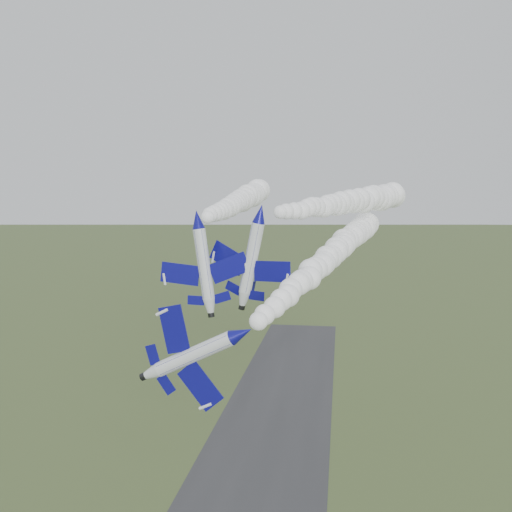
# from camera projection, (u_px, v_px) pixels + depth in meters

# --- Properties ---
(jet_lead) EXTENTS (4.98, 11.90, 8.83)m
(jet_lead) POSITION_uv_depth(u_px,v_px,m) (242.00, 334.00, 49.12)
(jet_lead) COLOR silver
(smoke_trail_jet_lead) EXTENTS (15.34, 75.10, 4.95)m
(smoke_trail_jet_lead) POSITION_uv_depth(u_px,v_px,m) (333.00, 254.00, 86.86)
(smoke_trail_jet_lead) COLOR white
(jet_pair_left) EXTENTS (11.19, 13.58, 3.52)m
(jet_pair_left) POSITION_uv_depth(u_px,v_px,m) (197.00, 219.00, 70.67)
(jet_pair_left) COLOR silver
(smoke_trail_jet_pair_left) EXTENTS (7.20, 75.28, 5.73)m
(smoke_trail_jet_pair_left) POSITION_uv_depth(u_px,v_px,m) (240.00, 201.00, 110.80)
(smoke_trail_jet_pair_left) COLOR white
(jet_pair_right) EXTENTS (11.22, 13.28, 3.92)m
(jet_pair_right) POSITION_uv_depth(u_px,v_px,m) (260.00, 213.00, 69.51)
(jet_pair_right) COLOR silver
(smoke_trail_jet_pair_right) EXTENTS (25.66, 62.60, 5.39)m
(smoke_trail_jet_pair_right) POSITION_uv_depth(u_px,v_px,m) (351.00, 202.00, 100.70)
(smoke_trail_jet_pair_right) COLOR white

